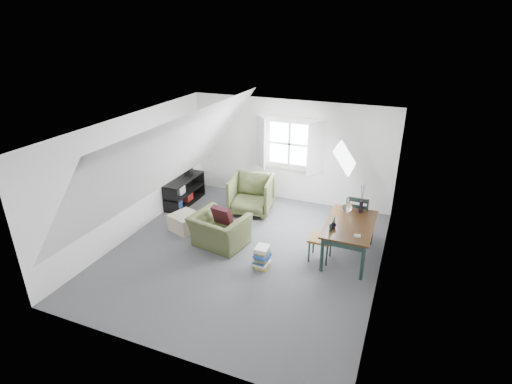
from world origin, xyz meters
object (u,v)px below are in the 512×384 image
at_px(armchair_near, 220,245).
at_px(ottoman, 185,222).
at_px(armchair_far, 251,211).
at_px(dining_table, 350,228).
at_px(magazine_stack, 262,257).
at_px(media_shelf, 184,193).
at_px(dining_chair_near, 323,238).
at_px(dining_chair_far, 358,215).

bearing_deg(armchair_near, ottoman, -6.27).
relative_size(armchair_far, dining_table, 0.67).
distance_m(ottoman, magazine_stack, 2.16).
bearing_deg(media_shelf, dining_table, -14.08).
bearing_deg(armchair_near, dining_chair_near, -162.56).
xyz_separation_m(ottoman, dining_chair_far, (3.47, 1.07, 0.32)).
bearing_deg(dining_table, magazine_stack, -147.34).
relative_size(armchair_far, ottoman, 1.76).
relative_size(armchair_near, ottoman, 1.86).
distance_m(dining_chair_far, media_shelf, 4.20).
xyz_separation_m(dining_table, magazine_stack, (-1.39, -0.93, -0.42)).
bearing_deg(media_shelf, armchair_far, 5.43).
distance_m(media_shelf, magazine_stack, 3.32).
bearing_deg(dining_chair_far, dining_chair_near, 64.15).
bearing_deg(magazine_stack, armchair_far, 117.64).
distance_m(armchair_near, dining_chair_near, 2.09).
height_order(ottoman, magazine_stack, magazine_stack).
distance_m(armchair_far, dining_table, 2.77).
height_order(dining_table, media_shelf, dining_table).
distance_m(armchair_near, media_shelf, 2.24).
height_order(armchair_near, armchair_far, armchair_far).
bearing_deg(dining_chair_far, armchair_near, 25.80).
relative_size(armchair_near, media_shelf, 0.80).
relative_size(dining_table, dining_chair_far, 1.50).
bearing_deg(dining_chair_near, ottoman, -79.33).
relative_size(armchair_near, armchair_far, 1.06).
bearing_deg(armchair_far, dining_table, -33.50).
xyz_separation_m(ottoman, dining_table, (3.44, 0.24, 0.44)).
bearing_deg(armchair_far, armchair_near, -99.14).
bearing_deg(dining_chair_near, armchair_near, -71.49).
height_order(armchair_far, ottoman, armchair_far).
height_order(ottoman, dining_chair_far, dining_chair_far).
xyz_separation_m(armchair_near, armchair_far, (0.00, 1.65, 0.00)).
bearing_deg(dining_chair_near, armchair_far, -113.17).
xyz_separation_m(ottoman, dining_chair_near, (3.00, -0.04, 0.28)).
distance_m(ottoman, dining_table, 3.47).
bearing_deg(dining_chair_far, dining_table, 84.89).
height_order(armchair_near, dining_chair_near, dining_chair_near).
xyz_separation_m(dining_chair_far, dining_chair_near, (-0.47, -1.11, -0.04)).
relative_size(ottoman, magazine_stack, 1.35).
relative_size(dining_table, media_shelf, 1.13).
height_order(armchair_far, dining_chair_near, dining_chair_near).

